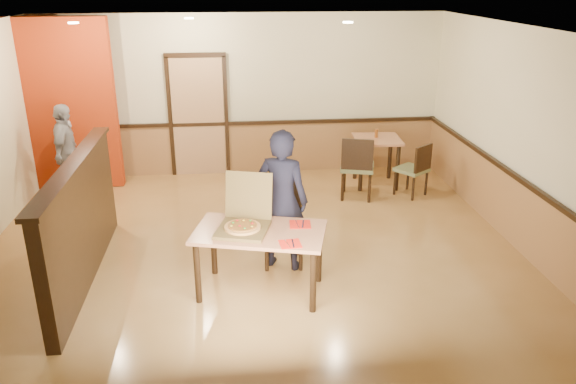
% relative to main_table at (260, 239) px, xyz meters
% --- Properties ---
extents(floor, '(7.00, 7.00, 0.00)m').
position_rel_main_table_xyz_m(floor, '(-0.03, 0.73, -0.65)').
color(floor, '#B68647').
rests_on(floor, ground).
extents(ceiling, '(7.00, 7.00, 0.00)m').
position_rel_main_table_xyz_m(ceiling, '(-0.03, 0.73, 2.15)').
color(ceiling, black).
rests_on(ceiling, wall_back).
extents(wall_back, '(7.00, 0.00, 7.00)m').
position_rel_main_table_xyz_m(wall_back, '(-0.03, 4.23, 0.75)').
color(wall_back, beige).
rests_on(wall_back, floor).
extents(wall_right, '(0.00, 7.00, 7.00)m').
position_rel_main_table_xyz_m(wall_right, '(3.47, 0.73, 0.75)').
color(wall_right, beige).
rests_on(wall_right, floor).
extents(wainscot_back, '(7.00, 0.04, 0.90)m').
position_rel_main_table_xyz_m(wainscot_back, '(-0.03, 4.20, -0.20)').
color(wainscot_back, olive).
rests_on(wainscot_back, floor).
extents(chair_rail_back, '(7.00, 0.06, 0.06)m').
position_rel_main_table_xyz_m(chair_rail_back, '(-0.03, 4.18, 0.27)').
color(chair_rail_back, black).
rests_on(chair_rail_back, wall_back).
extents(wainscot_right, '(0.04, 7.00, 0.90)m').
position_rel_main_table_xyz_m(wainscot_right, '(3.44, 0.73, -0.20)').
color(wainscot_right, olive).
rests_on(wainscot_right, floor).
extents(chair_rail_right, '(0.06, 7.00, 0.06)m').
position_rel_main_table_xyz_m(chair_rail_right, '(3.42, 0.73, 0.27)').
color(chair_rail_right, black).
rests_on(chair_rail_right, wall_right).
extents(back_door, '(0.90, 0.06, 2.10)m').
position_rel_main_table_xyz_m(back_door, '(-0.83, 4.19, 0.40)').
color(back_door, tan).
rests_on(back_door, wall_back).
extents(booth_partition, '(0.20, 3.10, 1.44)m').
position_rel_main_table_xyz_m(booth_partition, '(-2.03, 0.53, 0.08)').
color(booth_partition, black).
rests_on(booth_partition, floor).
extents(red_accent_panel, '(1.60, 0.20, 2.78)m').
position_rel_main_table_xyz_m(red_accent_panel, '(-2.93, 3.73, 0.75)').
color(red_accent_panel, '#9E2B0B').
rests_on(red_accent_panel, floor).
extents(spot_a, '(0.14, 0.14, 0.02)m').
position_rel_main_table_xyz_m(spot_a, '(-2.33, 2.53, 2.13)').
color(spot_a, '#FFF6B2').
rests_on(spot_a, ceiling).
extents(spot_b, '(0.14, 0.14, 0.02)m').
position_rel_main_table_xyz_m(spot_b, '(-0.83, 3.23, 2.13)').
color(spot_b, '#FFF6B2').
rests_on(spot_b, ceiling).
extents(spot_c, '(0.14, 0.14, 0.02)m').
position_rel_main_table_xyz_m(spot_c, '(1.37, 2.23, 2.13)').
color(spot_c, '#FFF6B2').
rests_on(spot_c, ceiling).
extents(main_table, '(1.58, 1.14, 0.76)m').
position_rel_main_table_xyz_m(main_table, '(0.00, 0.00, 0.00)').
color(main_table, '#B2724B').
rests_on(main_table, floor).
extents(diner_chair, '(0.54, 0.54, 1.01)m').
position_rel_main_table_xyz_m(diner_chair, '(0.33, 0.73, -0.10)').
color(diner_chair, olive).
rests_on(diner_chair, floor).
extents(side_chair_left, '(0.63, 0.63, 1.04)m').
position_rel_main_table_xyz_m(side_chair_left, '(1.70, 2.69, -0.09)').
color(side_chair_left, olive).
rests_on(side_chair_left, floor).
extents(side_chair_right, '(0.61, 0.61, 0.88)m').
position_rel_main_table_xyz_m(side_chair_right, '(2.66, 2.71, -0.17)').
color(side_chair_right, olive).
rests_on(side_chair_right, floor).
extents(side_table, '(0.82, 0.82, 0.82)m').
position_rel_main_table_xyz_m(side_table, '(2.17, 3.31, -0.01)').
color(side_table, '#B2724B').
rests_on(side_table, floor).
extents(diner, '(0.75, 0.64, 1.75)m').
position_rel_main_table_xyz_m(diner, '(0.30, 0.58, 0.22)').
color(diner, black).
rests_on(diner, floor).
extents(passerby, '(0.38, 0.91, 1.55)m').
position_rel_main_table_xyz_m(passerby, '(-2.85, 3.14, 0.12)').
color(passerby, '#929299').
rests_on(passerby, floor).
extents(pizza_box, '(0.69, 0.76, 0.57)m').
position_rel_main_table_xyz_m(pizza_box, '(-0.17, 0.05, 0.18)').
color(pizza_box, brown).
rests_on(pizza_box, main_table).
extents(pizza, '(0.41, 0.41, 0.03)m').
position_rel_main_table_xyz_m(pizza, '(-0.19, -0.00, 0.16)').
color(pizza, '#D79B4E').
rests_on(pizza, pizza_box).
extents(napkin_near, '(0.24, 0.24, 0.01)m').
position_rel_main_table_xyz_m(napkin_near, '(0.30, -0.37, 0.11)').
color(napkin_near, red).
rests_on(napkin_near, main_table).
extents(napkin_far, '(0.25, 0.25, 0.01)m').
position_rel_main_table_xyz_m(napkin_far, '(0.46, 0.11, 0.11)').
color(napkin_far, red).
rests_on(napkin_far, main_table).
extents(condiment, '(0.05, 0.05, 0.14)m').
position_rel_main_table_xyz_m(condiment, '(2.16, 3.36, 0.24)').
color(condiment, brown).
rests_on(condiment, side_table).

